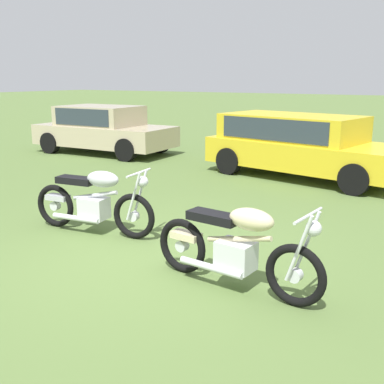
{
  "coord_description": "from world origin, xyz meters",
  "views": [
    {
      "loc": [
        3.51,
        -4.59,
        2.28
      ],
      "look_at": [
        0.03,
        1.07,
        0.65
      ],
      "focal_mm": 43.98,
      "sensor_mm": 36.0,
      "label": 1
    }
  ],
  "objects_px": {
    "motorcycle_silver": "(94,201)",
    "car_beige": "(103,127)",
    "motorcycle_cream": "(236,247)",
    "car_yellow": "(299,141)"
  },
  "relations": [
    {
      "from": "motorcycle_silver",
      "to": "car_beige",
      "type": "xyz_separation_m",
      "value": [
        -5.08,
        5.84,
        0.31
      ]
    },
    {
      "from": "motorcycle_cream",
      "to": "car_yellow",
      "type": "bearing_deg",
      "value": 108.26
    },
    {
      "from": "motorcycle_silver",
      "to": "car_yellow",
      "type": "distance_m",
      "value": 5.73
    },
    {
      "from": "motorcycle_cream",
      "to": "car_beige",
      "type": "distance_m",
      "value": 10.09
    },
    {
      "from": "motorcycle_silver",
      "to": "car_beige",
      "type": "height_order",
      "value": "car_beige"
    },
    {
      "from": "motorcycle_cream",
      "to": "car_yellow",
      "type": "relative_size",
      "value": 0.44
    },
    {
      "from": "car_beige",
      "to": "car_yellow",
      "type": "xyz_separation_m",
      "value": [
        6.27,
        -0.25,
        0.04
      ]
    },
    {
      "from": "motorcycle_silver",
      "to": "car_beige",
      "type": "bearing_deg",
      "value": 123.3
    },
    {
      "from": "motorcycle_silver",
      "to": "car_yellow",
      "type": "xyz_separation_m",
      "value": [
        1.19,
        5.59,
        0.35
      ]
    },
    {
      "from": "motorcycle_cream",
      "to": "car_beige",
      "type": "xyz_separation_m",
      "value": [
        -7.74,
        6.46,
        0.32
      ]
    }
  ]
}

